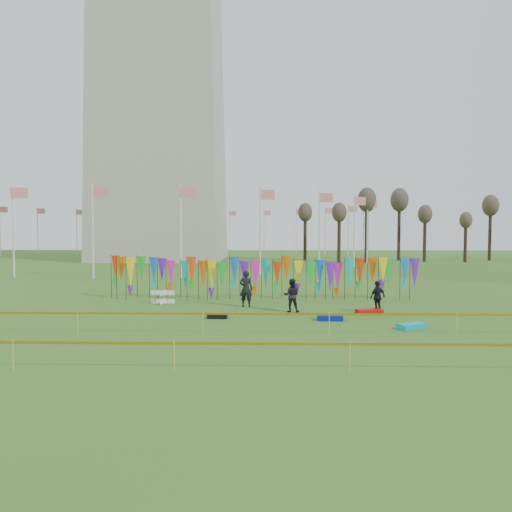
{
  "coord_description": "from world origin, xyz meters",
  "views": [
    {
      "loc": [
        0.67,
        -21.48,
        4.12
      ],
      "look_at": [
        0.03,
        6.0,
        2.68
      ],
      "focal_mm": 35.0,
      "sensor_mm": 36.0,
      "label": 1
    }
  ],
  "objects_px": {
    "person_right": "(378,297)",
    "kite_bag_blue": "(330,318)",
    "person_mid": "(292,295)",
    "box_kite": "(163,297)",
    "kite_bag_red": "(369,312)",
    "kite_bag_teal": "(412,326)",
    "person_left": "(246,289)",
    "kite_bag_black": "(217,316)"
  },
  "relations": [
    {
      "from": "person_left",
      "to": "kite_bag_blue",
      "type": "distance_m",
      "value": 5.61
    },
    {
      "from": "kite_bag_black",
      "to": "person_left",
      "type": "bearing_deg",
      "value": 70.82
    },
    {
      "from": "kite_bag_red",
      "to": "person_left",
      "type": "bearing_deg",
      "value": 161.32
    },
    {
      "from": "kite_bag_red",
      "to": "kite_bag_teal",
      "type": "height_order",
      "value": "kite_bag_red"
    },
    {
      "from": "kite_bag_teal",
      "to": "kite_bag_red",
      "type": "bearing_deg",
      "value": 105.37
    },
    {
      "from": "person_mid",
      "to": "kite_bag_black",
      "type": "relative_size",
      "value": 1.86
    },
    {
      "from": "person_right",
      "to": "person_left",
      "type": "bearing_deg",
      "value": -47.65
    },
    {
      "from": "person_mid",
      "to": "kite_bag_red",
      "type": "relative_size",
      "value": 1.33
    },
    {
      "from": "person_right",
      "to": "kite_bag_blue",
      "type": "xyz_separation_m",
      "value": [
        -2.61,
        -2.05,
        -0.68
      ]
    },
    {
      "from": "person_right",
      "to": "kite_bag_black",
      "type": "bearing_deg",
      "value": -20.68
    },
    {
      "from": "kite_bag_red",
      "to": "kite_bag_teal",
      "type": "xyz_separation_m",
      "value": [
        1.01,
        -3.69,
        -0.0
      ]
    },
    {
      "from": "person_right",
      "to": "kite_bag_blue",
      "type": "height_order",
      "value": "person_right"
    },
    {
      "from": "person_right",
      "to": "kite_bag_black",
      "type": "height_order",
      "value": "person_right"
    },
    {
      "from": "person_left",
      "to": "kite_bag_red",
      "type": "bearing_deg",
      "value": 169.29
    },
    {
      "from": "kite_bag_red",
      "to": "kite_bag_black",
      "type": "relative_size",
      "value": 1.4
    },
    {
      "from": "person_left",
      "to": "kite_bag_teal",
      "type": "height_order",
      "value": "person_left"
    },
    {
      "from": "person_left",
      "to": "box_kite",
      "type": "bearing_deg",
      "value": -4.74
    },
    {
      "from": "person_right",
      "to": "kite_bag_blue",
      "type": "bearing_deg",
      "value": 5.65
    },
    {
      "from": "box_kite",
      "to": "kite_bag_black",
      "type": "bearing_deg",
      "value": -51.97
    },
    {
      "from": "kite_bag_red",
      "to": "kite_bag_black",
      "type": "bearing_deg",
      "value": -169.62
    },
    {
      "from": "kite_bag_blue",
      "to": "kite_bag_red",
      "type": "distance_m",
      "value": 2.77
    },
    {
      "from": "person_right",
      "to": "kite_bag_teal",
      "type": "xyz_separation_m",
      "value": [
        0.55,
        -3.97,
        -0.69
      ]
    },
    {
      "from": "person_mid",
      "to": "kite_bag_black",
      "type": "height_order",
      "value": "person_mid"
    },
    {
      "from": "person_right",
      "to": "kite_bag_red",
      "type": "bearing_deg",
      "value": -1.18
    },
    {
      "from": "person_mid",
      "to": "kite_bag_teal",
      "type": "bearing_deg",
      "value": 144.83
    },
    {
      "from": "person_right",
      "to": "kite_bag_blue",
      "type": "distance_m",
      "value": 3.38
    },
    {
      "from": "box_kite",
      "to": "kite_bag_red",
      "type": "distance_m",
      "value": 11.28
    },
    {
      "from": "person_mid",
      "to": "kite_bag_red",
      "type": "height_order",
      "value": "person_mid"
    },
    {
      "from": "person_mid",
      "to": "box_kite",
      "type": "bearing_deg",
      "value": -14.41
    },
    {
      "from": "kite_bag_black",
      "to": "kite_bag_blue",
      "type": "bearing_deg",
      "value": -4.62
    },
    {
      "from": "box_kite",
      "to": "person_right",
      "type": "distance_m",
      "value": 11.66
    },
    {
      "from": "person_left",
      "to": "kite_bag_teal",
      "type": "bearing_deg",
      "value": 149.1
    },
    {
      "from": "person_left",
      "to": "person_right",
      "type": "relative_size",
      "value": 1.22
    },
    {
      "from": "kite_bag_blue",
      "to": "kite_bag_teal",
      "type": "xyz_separation_m",
      "value": [
        3.16,
        -1.93,
        -0.01
      ]
    },
    {
      "from": "person_mid",
      "to": "kite_bag_black",
      "type": "xyz_separation_m",
      "value": [
        -3.55,
        -1.85,
        -0.74
      ]
    },
    {
      "from": "kite_bag_red",
      "to": "kite_bag_teal",
      "type": "relative_size",
      "value": 1.07
    },
    {
      "from": "kite_bag_black",
      "to": "person_mid",
      "type": "bearing_deg",
      "value": 27.55
    },
    {
      "from": "kite_bag_teal",
      "to": "kite_bag_black",
      "type": "bearing_deg",
      "value": 164.28
    },
    {
      "from": "kite_bag_blue",
      "to": "kite_bag_black",
      "type": "height_order",
      "value": "kite_bag_blue"
    },
    {
      "from": "person_mid",
      "to": "kite_bag_blue",
      "type": "relative_size",
      "value": 1.48
    },
    {
      "from": "kite_bag_black",
      "to": "box_kite",
      "type": "bearing_deg",
      "value": 128.03
    },
    {
      "from": "person_right",
      "to": "kite_bag_black",
      "type": "distance_m",
      "value": 7.99
    }
  ]
}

